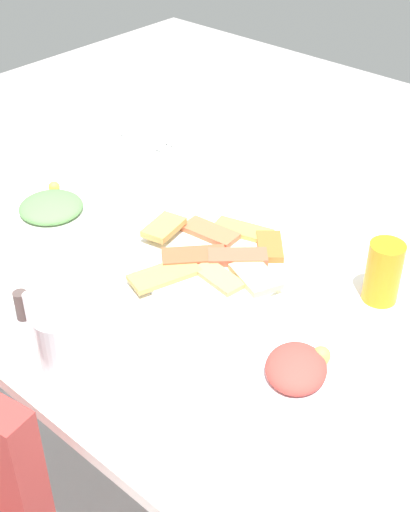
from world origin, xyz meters
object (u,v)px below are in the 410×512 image
at_px(dining_table, 200,306).
at_px(drinking_glass, 60,345).
at_px(paper_napkin, 145,139).
at_px(salad_plate_rice, 296,371).
at_px(condiment_caddy, 29,316).
at_px(pide_platter, 213,255).
at_px(salad_plate_greens, 51,209).
at_px(soda_can, 383,272).
at_px(spoon, 140,140).
at_px(fork, 150,136).

xyz_separation_m(dining_table, drinking_glass, (-0.01, 0.35, 0.14)).
bearing_deg(paper_napkin, salad_plate_rice, 151.23).
relative_size(paper_napkin, condiment_caddy, 1.12).
height_order(dining_table, salad_plate_rice, salad_plate_rice).
relative_size(pide_platter, salad_plate_greens, 1.53).
bearing_deg(soda_can, dining_table, 29.42).
distance_m(pide_platter, condiment_caddy, 0.39).
relative_size(dining_table, soda_can, 9.87).
relative_size(soda_can, spoon, 0.72).
bearing_deg(spoon, dining_table, 146.87).
bearing_deg(dining_table, soda_can, -150.58).
height_order(salad_plate_greens, salad_plate_rice, salad_plate_rice).
bearing_deg(pide_platter, condiment_caddy, 73.77).
bearing_deg(spoon, fork, -90.61).
bearing_deg(pide_platter, fork, -31.76).
distance_m(soda_can, fork, 0.84).
height_order(paper_napkin, condiment_caddy, condiment_caddy).
height_order(pide_platter, condiment_caddy, condiment_caddy).
bearing_deg(dining_table, spoon, -32.52).
bearing_deg(paper_napkin, soda_can, 167.86).
bearing_deg(fork, condiment_caddy, 115.51).
relative_size(drinking_glass, paper_napkin, 1.04).
bearing_deg(dining_table, fork, -35.29).
relative_size(salad_plate_greens, condiment_caddy, 2.25).
bearing_deg(pide_platter, soda_can, -159.73).
bearing_deg(salad_plate_rice, paper_napkin, -28.77).
relative_size(salad_plate_rice, spoon, 1.24).
relative_size(soda_can, drinking_glass, 1.02).
xyz_separation_m(salad_plate_rice, drinking_glass, (0.29, 0.24, 0.04)).
relative_size(salad_plate_greens, salad_plate_rice, 1.09).
relative_size(drinking_glass, spoon, 0.71).
relative_size(pide_platter, drinking_glass, 2.96).
xyz_separation_m(pide_platter, condiment_caddy, (0.11, 0.37, 0.01)).
xyz_separation_m(dining_table, paper_napkin, (0.51, -0.34, 0.08)).
bearing_deg(drinking_glass, fork, -53.61).
bearing_deg(salad_plate_rice, soda_can, -88.51).
height_order(soda_can, drinking_glass, soda_can).
xyz_separation_m(dining_table, soda_can, (-0.30, -0.17, 0.14)).
relative_size(soda_can, paper_napkin, 1.06).
bearing_deg(salad_plate_rice, drinking_glass, 39.62).
bearing_deg(pide_platter, drinking_glass, 93.71).
bearing_deg(dining_table, pide_platter, -76.15).
height_order(salad_plate_rice, spoon, salad_plate_rice).
distance_m(salad_plate_rice, soda_can, 0.28).
relative_size(fork, condiment_caddy, 1.67).
xyz_separation_m(dining_table, salad_plate_greens, (0.39, 0.06, 0.10)).
relative_size(pide_platter, paper_napkin, 3.08).
bearing_deg(condiment_caddy, paper_napkin, -59.50).
relative_size(paper_napkin, spoon, 0.68).
relative_size(salad_plate_rice, paper_napkin, 1.83).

